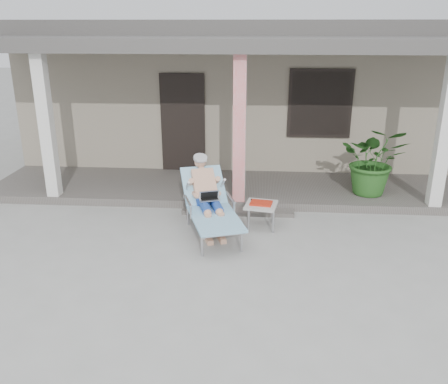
{
  "coord_description": "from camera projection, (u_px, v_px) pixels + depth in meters",
  "views": [
    {
      "loc": [
        0.35,
        -6.06,
        3.24
      ],
      "look_at": [
        -0.16,
        0.6,
        0.85
      ],
      "focal_mm": 38.0,
      "sensor_mm": 36.0,
      "label": 1
    }
  ],
  "objects": [
    {
      "name": "house",
      "position": [
        247.0,
        87.0,
        12.34
      ],
      "size": [
        10.4,
        5.4,
        3.3
      ],
      "color": "gray",
      "rests_on": "ground"
    },
    {
      "name": "porch_overhang",
      "position": [
        242.0,
        49.0,
        8.63
      ],
      "size": [
        10.0,
        2.3,
        2.85
      ],
      "color": "silver",
      "rests_on": "porch_deck"
    },
    {
      "name": "porch_deck",
      "position": [
        241.0,
        188.0,
        9.59
      ],
      "size": [
        10.0,
        2.0,
        0.15
      ],
      "primitive_type": "cube",
      "color": "#605B56",
      "rests_on": "ground"
    },
    {
      "name": "ground",
      "position": [
        232.0,
        262.0,
        6.8
      ],
      "size": [
        60.0,
        60.0,
        0.0
      ],
      "primitive_type": "plane",
      "color": "#9E9E99",
      "rests_on": "ground"
    },
    {
      "name": "potted_palm",
      "position": [
        374.0,
        160.0,
        8.87
      ],
      "size": [
        1.38,
        1.26,
        1.32
      ],
      "primitive_type": "imported",
      "rotation": [
        0.0,
        0.0,
        -0.21
      ],
      "color": "#26591E",
      "rests_on": "porch_deck"
    },
    {
      "name": "porch_step",
      "position": [
        238.0,
        211.0,
        8.53
      ],
      "size": [
        2.0,
        0.3,
        0.07
      ],
      "primitive_type": "cube",
      "color": "#605B56",
      "rests_on": "ground"
    },
    {
      "name": "lounger",
      "position": [
        209.0,
        187.0,
        7.61
      ],
      "size": [
        1.23,
        1.92,
        1.21
      ],
      "rotation": [
        0.0,
        0.0,
        0.32
      ],
      "color": "#B7B7BC",
      "rests_on": "ground"
    },
    {
      "name": "side_table",
      "position": [
        261.0,
        206.0,
        7.83
      ],
      "size": [
        0.58,
        0.58,
        0.45
      ],
      "rotation": [
        0.0,
        0.0,
        -0.17
      ],
      "color": "#B3B3AE",
      "rests_on": "ground"
    }
  ]
}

